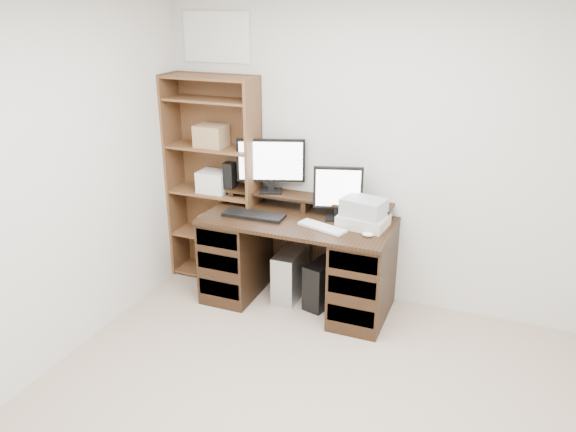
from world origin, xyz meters
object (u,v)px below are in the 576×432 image
Objects in this scene: monitor_wide at (271,163)px; tower_silver at (291,274)px; tower_black at (324,282)px; desk at (298,260)px; printer at (363,221)px; monitor_small at (338,191)px; bookshelf at (215,179)px.

tower_silver is (0.23, -0.14, -0.91)m from monitor_wide.
tower_silver is 1.01× the size of tower_black.
desk is at bearing -53.04° from monitor_wide.
printer is at bearing -2.92° from tower_silver.
monitor_wide is 1.29× the size of monitor_small.
printer is at bearing 11.10° from tower_black.
monitor_wide is at bearing 0.34° from bookshelf.
desk is 3.56× the size of tower_silver.
printer is (0.23, -0.09, -0.18)m from monitor_small.
monitor_wide is 0.57m from bookshelf.
desk is 0.67m from monitor_small.
bookshelf reaches higher than monitor_wide.
desk is 1.03m from bookshelf.
tower_black is (0.21, 0.06, -0.20)m from desk.
tower_silver is (-0.61, 0.03, -0.58)m from printer.
bookshelf is at bearing 165.99° from desk.
printer is 1.39m from bookshelf.
monitor_wide is 0.95m from tower_silver.
bookshelf reaches higher than printer.
bookshelf is (-0.76, 0.14, 0.71)m from tower_silver.
bookshelf is (-0.85, 0.21, 0.53)m from desk.
bookshelf is at bearing 161.02° from monitor_wide.
monitor_small is at bearing -27.56° from monitor_wide.
printer is 0.85× the size of tower_silver.
bookshelf is at bearing -173.56° from tower_black.
monitor_wide reaches higher than monitor_small.
tower_silver is at bearing 171.84° from monitor_small.
bookshelf reaches higher than monitor_small.
printer is (0.52, 0.04, 0.41)m from desk.
monitor_small is 0.23× the size of bookshelf.
bookshelf is (-0.53, -0.00, -0.20)m from monitor_wide.
tower_silver reaches higher than tower_black.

